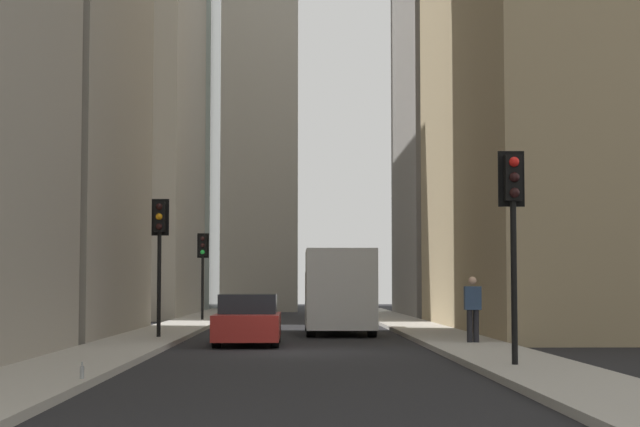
% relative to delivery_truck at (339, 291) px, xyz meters
% --- Properties ---
extents(ground_plane, '(135.00, 135.00, 0.00)m').
position_rel_delivery_truck_xyz_m(ground_plane, '(-10.11, 1.40, -1.46)').
color(ground_plane, black).
extents(sidewalk_right, '(90.00, 2.20, 0.14)m').
position_rel_delivery_truck_xyz_m(sidewalk_right, '(-10.11, 5.90, -1.39)').
color(sidewalk_right, '#A8A399').
rests_on(sidewalk_right, ground_plane).
extents(sidewalk_left, '(90.00, 2.20, 0.14)m').
position_rel_delivery_truck_xyz_m(sidewalk_left, '(-10.11, -3.10, -1.39)').
color(sidewalk_left, '#A8A399').
rests_on(sidewalk_left, ground_plane).
extents(building_left_far, '(13.10, 10.00, 32.47)m').
position_rel_delivery_truck_xyz_m(building_left_far, '(20.05, -9.20, 14.78)').
color(building_left_far, gray).
rests_on(building_left_far, ground_plane).
extents(building_left_midfar, '(19.68, 10.50, 22.55)m').
position_rel_delivery_truck_xyz_m(building_left_midfar, '(1.66, -9.19, 9.83)').
color(building_left_midfar, '#9E8966').
rests_on(building_left_midfar, ground_plane).
extents(building_right_far, '(15.80, 10.00, 24.46)m').
position_rel_delivery_truck_xyz_m(building_right_far, '(20.57, 12.00, 10.77)').
color(building_right_far, '#A8A091').
rests_on(building_right_far, ground_plane).
extents(church_spire, '(5.30, 5.30, 31.17)m').
position_rel_delivery_truck_xyz_m(church_spire, '(32.04, 3.76, 14.81)').
color(church_spire, '#B7B2A5').
rests_on(church_spire, ground_plane).
extents(delivery_truck, '(6.46, 2.25, 2.84)m').
position_rel_delivery_truck_xyz_m(delivery_truck, '(0.00, 0.00, 0.00)').
color(delivery_truck, silver).
rests_on(delivery_truck, ground_plane).
extents(sedan_red, '(4.30, 1.78, 1.42)m').
position_rel_delivery_truck_xyz_m(sedan_red, '(-6.82, 2.80, -0.80)').
color(sedan_red, maroon).
rests_on(sedan_red, ground_plane).
extents(traffic_light_foreground, '(0.43, 0.52, 4.17)m').
position_rel_delivery_truck_xyz_m(traffic_light_foreground, '(-16.23, -2.77, 1.74)').
color(traffic_light_foreground, black).
rests_on(traffic_light_foreground, sidewalk_left).
extents(traffic_light_midblock, '(0.43, 0.52, 4.11)m').
position_rel_delivery_truck_xyz_m(traffic_light_midblock, '(-4.85, 5.54, 1.70)').
color(traffic_light_midblock, black).
rests_on(traffic_light_midblock, sidewalk_right).
extents(traffic_light_far_junction, '(0.43, 0.52, 3.84)m').
position_rel_delivery_truck_xyz_m(traffic_light_far_junction, '(11.10, 5.62, 1.50)').
color(traffic_light_far_junction, black).
rests_on(traffic_light_far_junction, sidewalk_right).
extents(pedestrian, '(0.26, 0.44, 1.76)m').
position_rel_delivery_truck_xyz_m(pedestrian, '(-8.17, -3.28, -0.36)').
color(pedestrian, black).
rests_on(pedestrian, sidewalk_left).
extents(discarded_bottle, '(0.07, 0.07, 0.27)m').
position_rel_delivery_truck_xyz_m(discarded_bottle, '(-19.23, 4.97, -1.21)').
color(discarded_bottle, '#999EA3').
rests_on(discarded_bottle, sidewalk_right).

